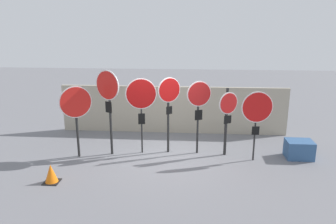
{
  "coord_description": "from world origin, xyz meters",
  "views": [
    {
      "loc": [
        0.73,
        -9.43,
        3.96
      ],
      "look_at": [
        -0.0,
        0.0,
        1.41
      ],
      "focal_mm": 35.0,
      "sensor_mm": 36.0,
      "label": 1
    }
  ],
  "objects_px": {
    "stop_sign_0": "(76,107)",
    "stop_sign_1": "(108,95)",
    "stop_sign_3": "(169,99)",
    "stop_sign_6": "(257,110)",
    "stop_sign_2": "(141,98)",
    "traffic_cone_0": "(51,174)",
    "stop_sign_4": "(199,101)",
    "storage_crate": "(299,149)",
    "stop_sign_5": "(227,112)"
  },
  "relations": [
    {
      "from": "traffic_cone_0",
      "to": "stop_sign_3",
      "type": "bearing_deg",
      "value": 38.45
    },
    {
      "from": "stop_sign_4",
      "to": "stop_sign_5",
      "type": "height_order",
      "value": "stop_sign_4"
    },
    {
      "from": "stop_sign_2",
      "to": "traffic_cone_0",
      "type": "height_order",
      "value": "stop_sign_2"
    },
    {
      "from": "storage_crate",
      "to": "stop_sign_1",
      "type": "bearing_deg",
      "value": -178.25
    },
    {
      "from": "stop_sign_0",
      "to": "traffic_cone_0",
      "type": "xyz_separation_m",
      "value": [
        -0.16,
        -1.68,
        -1.34
      ]
    },
    {
      "from": "traffic_cone_0",
      "to": "storage_crate",
      "type": "xyz_separation_m",
      "value": [
        6.85,
        2.14,
        0.03
      ]
    },
    {
      "from": "stop_sign_3",
      "to": "stop_sign_4",
      "type": "distance_m",
      "value": 0.91
    },
    {
      "from": "stop_sign_3",
      "to": "stop_sign_4",
      "type": "relative_size",
      "value": 1.04
    },
    {
      "from": "stop_sign_5",
      "to": "stop_sign_0",
      "type": "bearing_deg",
      "value": 153.26
    },
    {
      "from": "stop_sign_4",
      "to": "storage_crate",
      "type": "height_order",
      "value": "stop_sign_4"
    },
    {
      "from": "stop_sign_5",
      "to": "storage_crate",
      "type": "distance_m",
      "value": 2.47
    },
    {
      "from": "stop_sign_0",
      "to": "stop_sign_2",
      "type": "distance_m",
      "value": 1.94
    },
    {
      "from": "stop_sign_3",
      "to": "traffic_cone_0",
      "type": "relative_size",
      "value": 4.87
    },
    {
      "from": "stop_sign_3",
      "to": "stop_sign_6",
      "type": "relative_size",
      "value": 1.14
    },
    {
      "from": "stop_sign_3",
      "to": "stop_sign_6",
      "type": "distance_m",
      "value": 2.62
    },
    {
      "from": "stop_sign_2",
      "to": "stop_sign_4",
      "type": "distance_m",
      "value": 1.75
    },
    {
      "from": "stop_sign_5",
      "to": "storage_crate",
      "type": "bearing_deg",
      "value": -34.2
    },
    {
      "from": "stop_sign_2",
      "to": "storage_crate",
      "type": "height_order",
      "value": "stop_sign_2"
    },
    {
      "from": "stop_sign_0",
      "to": "stop_sign_1",
      "type": "xyz_separation_m",
      "value": [
        0.91,
        0.28,
        0.33
      ]
    },
    {
      "from": "stop_sign_6",
      "to": "stop_sign_1",
      "type": "bearing_deg",
      "value": 170.41
    },
    {
      "from": "stop_sign_5",
      "to": "traffic_cone_0",
      "type": "bearing_deg",
      "value": 172.09
    },
    {
      "from": "stop_sign_2",
      "to": "stop_sign_3",
      "type": "height_order",
      "value": "stop_sign_3"
    },
    {
      "from": "stop_sign_1",
      "to": "traffic_cone_0",
      "type": "distance_m",
      "value": 2.79
    },
    {
      "from": "stop_sign_2",
      "to": "storage_crate",
      "type": "bearing_deg",
      "value": -10.86
    },
    {
      "from": "stop_sign_6",
      "to": "stop_sign_5",
      "type": "bearing_deg",
      "value": 147.5
    },
    {
      "from": "stop_sign_3",
      "to": "traffic_cone_0",
      "type": "height_order",
      "value": "stop_sign_3"
    },
    {
      "from": "stop_sign_0",
      "to": "stop_sign_2",
      "type": "xyz_separation_m",
      "value": [
        1.88,
        0.46,
        0.21
      ]
    },
    {
      "from": "stop_sign_4",
      "to": "stop_sign_6",
      "type": "relative_size",
      "value": 1.09
    },
    {
      "from": "traffic_cone_0",
      "to": "storage_crate",
      "type": "height_order",
      "value": "storage_crate"
    },
    {
      "from": "stop_sign_2",
      "to": "stop_sign_1",
      "type": "bearing_deg",
      "value": -179.81
    },
    {
      "from": "stop_sign_1",
      "to": "stop_sign_4",
      "type": "height_order",
      "value": "stop_sign_1"
    },
    {
      "from": "stop_sign_1",
      "to": "stop_sign_6",
      "type": "xyz_separation_m",
      "value": [
        4.37,
        -0.15,
        -0.36
      ]
    },
    {
      "from": "stop_sign_3",
      "to": "stop_sign_5",
      "type": "height_order",
      "value": "stop_sign_3"
    },
    {
      "from": "stop_sign_5",
      "to": "traffic_cone_0",
      "type": "height_order",
      "value": "stop_sign_5"
    },
    {
      "from": "stop_sign_1",
      "to": "stop_sign_5",
      "type": "height_order",
      "value": "stop_sign_1"
    },
    {
      "from": "stop_sign_1",
      "to": "traffic_cone_0",
      "type": "xyz_separation_m",
      "value": [
        -1.07,
        -1.96,
        -1.67
      ]
    },
    {
      "from": "traffic_cone_0",
      "to": "stop_sign_5",
      "type": "bearing_deg",
      "value": 25.15
    },
    {
      "from": "storage_crate",
      "to": "stop_sign_5",
      "type": "bearing_deg",
      "value": 178.86
    },
    {
      "from": "traffic_cone_0",
      "to": "stop_sign_0",
      "type": "bearing_deg",
      "value": 84.74
    },
    {
      "from": "stop_sign_2",
      "to": "stop_sign_5",
      "type": "distance_m",
      "value": 2.64
    },
    {
      "from": "traffic_cone_0",
      "to": "stop_sign_2",
      "type": "bearing_deg",
      "value": 46.55
    },
    {
      "from": "stop_sign_0",
      "to": "stop_sign_1",
      "type": "relative_size",
      "value": 0.84
    },
    {
      "from": "stop_sign_0",
      "to": "traffic_cone_0",
      "type": "relative_size",
      "value": 4.48
    },
    {
      "from": "stop_sign_4",
      "to": "stop_sign_6",
      "type": "distance_m",
      "value": 1.73
    },
    {
      "from": "stop_sign_4",
      "to": "stop_sign_5",
      "type": "xyz_separation_m",
      "value": [
        0.86,
        -0.08,
        -0.31
      ]
    },
    {
      "from": "stop_sign_6",
      "to": "storage_crate",
      "type": "relative_size",
      "value": 2.68
    },
    {
      "from": "stop_sign_2",
      "to": "traffic_cone_0",
      "type": "bearing_deg",
      "value": -144.2
    },
    {
      "from": "stop_sign_1",
      "to": "stop_sign_0",
      "type": "bearing_deg",
      "value": -133.45
    },
    {
      "from": "stop_sign_0",
      "to": "stop_sign_4",
      "type": "bearing_deg",
      "value": -22.03
    },
    {
      "from": "stop_sign_5",
      "to": "stop_sign_6",
      "type": "height_order",
      "value": "stop_sign_5"
    }
  ]
}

